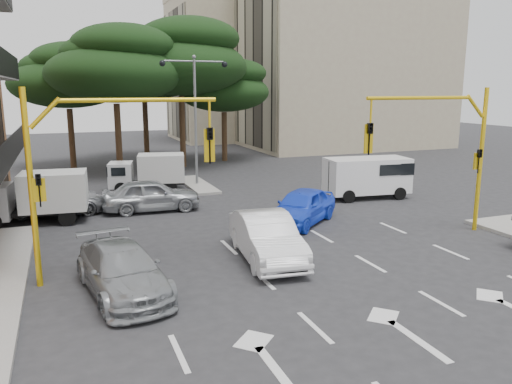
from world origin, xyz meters
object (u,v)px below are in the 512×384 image
Objects in this scene: car_white_hatch at (267,237)px; box_truck_a at (34,198)px; street_lamp_center at (195,98)px; car_silver_wagon at (122,270)px; car_blue_compact at (302,206)px; signal_mast_right at (448,141)px; signal_mast_left at (93,158)px; car_silver_cross_b at (151,195)px; box_truck_b at (148,173)px; car_silver_cross_a at (59,201)px; van_white at (367,178)px.

car_white_hatch is 1.06× the size of box_truck_a.
car_silver_wagon is (-6.27, -15.50, -4.71)m from street_lamp_center.
car_white_hatch is at bearing 5.08° from car_silver_wagon.
car_white_hatch is 1.08× the size of car_blue_compact.
signal_mast_right is 1.22× the size of car_silver_wagon.
street_lamp_center is (6.80, 14.01, 1.54)m from signal_mast_left.
box_truck_b is (0.65, 5.07, 0.29)m from car_silver_cross_b.
signal_mast_left is 6.42m from car_white_hatch.
car_white_hatch is at bearing -160.05° from car_silver_cross_b.
car_silver_cross_b is (4.26, -1.07, 0.16)m from car_silver_cross_a.
van_white is at bearing -40.51° from street_lamp_center.
signal_mast_left reaches higher than car_blue_compact.
car_silver_wagon is 15.34m from box_truck_b.
signal_mast_right reaches higher than car_silver_wagon.
signal_mast_right reaches higher than car_blue_compact.
car_silver_cross_b is at bearing 113.16° from car_white_hatch.
car_silver_cross_a is 0.99× the size of box_truck_a.
street_lamp_center is 11.63m from box_truck_a.
car_blue_compact is 11.71m from car_silver_cross_a.
box_truck_a is at bearing -151.66° from car_blue_compact.
signal_mast_right is 1.21× the size of car_white_hatch.
box_truck_a reaches higher than car_silver_cross_b.
street_lamp_center reaches higher than car_silver_cross_b.
street_lamp_center is 1.58× the size of car_silver_wagon.
box_truck_a is (-11.13, 4.38, 0.37)m from car_blue_compact.
signal_mast_left is 1.21× the size of car_white_hatch.
street_lamp_center is 1.76× the size of box_truck_b.
box_truck_a reaches higher than car_blue_compact.
car_blue_compact is 0.93× the size of car_silver_wagon.
signal_mast_left reaches higher than car_silver_cross_a.
car_blue_compact is at bearing -78.41° from street_lamp_center.
car_white_hatch is at bearing -130.74° from box_truck_a.
car_silver_wagon is 16.67m from van_white.
car_silver_cross_b is (2.53, 9.93, 0.09)m from car_silver_wagon.
signal_mast_left is 3.54m from car_silver_wagon.
car_silver_cross_a is at bearing 79.36° from car_silver_cross_b.
street_lamp_center is at bearing -30.42° from car_silver_cross_b.
signal_mast_left is 1.22× the size of car_silver_wagon.
box_truck_a is (-16.92, 0.76, 0.02)m from van_white.
box_truck_b is at bearing -41.26° from box_truck_a.
street_lamp_center is at bearing 151.40° from car_blue_compact.
box_truck_b is (-11.01, 6.26, -0.04)m from van_white.
car_silver_cross_b is at bearing -169.49° from car_blue_compact.
van_white is at bearing -92.37° from car_silver_cross_b.
car_silver_wagon is at bearing 179.88° from box_truck_b.
street_lamp_center is (-6.80, 14.01, 1.54)m from signal_mast_right.
box_truck_b is at bearing 167.66° from car_blue_compact.
car_blue_compact is 0.99× the size of car_silver_cross_a.
car_silver_cross_a is 4.39m from car_silver_cross_b.
car_silver_wagon is 11.14m from car_silver_cross_a.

